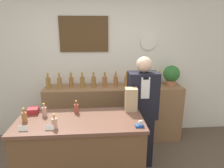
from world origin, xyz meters
name	(u,v)px	position (x,y,z in m)	size (l,w,h in m)	color
back_wall	(100,63)	(0.00, 2.00, 1.36)	(5.20, 0.09, 2.70)	silver
back_shelf	(114,113)	(0.23, 1.71, 0.50)	(2.37, 0.46, 0.99)	#8E6642
display_counter	(82,155)	(-0.26, 0.54, 0.48)	(1.46, 0.66, 0.96)	brown
shopkeeper	(142,113)	(0.57, 0.98, 0.80)	(0.41, 0.26, 1.61)	black
potted_plant	(171,75)	(1.24, 1.72, 1.18)	(0.29, 0.29, 0.35)	#B27047
paper_bag	(131,99)	(0.36, 0.76, 1.10)	(0.16, 0.13, 0.30)	tan
tape_dispenser	(140,125)	(0.39, 0.32, 0.98)	(0.09, 0.06, 0.07)	#1E4799
price_card_left	(23,128)	(-0.82, 0.32, 0.99)	(0.09, 0.02, 0.06)	white
price_card_right	(50,127)	(-0.56, 0.32, 0.99)	(0.09, 0.02, 0.06)	white
gift_box	(33,111)	(-0.85, 0.76, 0.99)	(0.13, 0.15, 0.07)	maroon
counter_bottle_0	(24,116)	(-0.88, 0.54, 1.02)	(0.06, 0.06, 0.16)	#A36738
counter_bottle_1	(44,111)	(-0.69, 0.67, 1.02)	(0.06, 0.06, 0.16)	tan
counter_bottle_2	(54,123)	(-0.51, 0.35, 1.02)	(0.06, 0.06, 0.16)	tan
counter_bottle_3	(76,108)	(-0.32, 0.73, 1.02)	(0.06, 0.06, 0.16)	brown
shelf_bottle_0	(48,82)	(-0.87, 1.71, 1.09)	(0.08, 0.08, 0.27)	olive
shelf_bottle_1	(60,82)	(-0.68, 1.69, 1.09)	(0.08, 0.08, 0.27)	#9F713C
shelf_bottle_2	(71,82)	(-0.49, 1.72, 1.09)	(0.08, 0.08, 0.27)	#9C6734
shelf_bottle_3	(82,82)	(-0.30, 1.71, 1.09)	(0.08, 0.08, 0.27)	olive
shelf_bottle_4	(94,82)	(-0.12, 1.71, 1.09)	(0.08, 0.08, 0.27)	olive
shelf_bottle_5	(105,81)	(0.07, 1.71, 1.09)	(0.08, 0.08, 0.27)	#9D6637
shelf_bottle_6	(116,81)	(0.26, 1.73, 1.09)	(0.08, 0.08, 0.27)	#A36438
shelf_bottle_7	(127,81)	(0.45, 1.72, 1.09)	(0.08, 0.08, 0.27)	#A56F37
shelf_bottle_8	(137,80)	(0.64, 1.73, 1.09)	(0.08, 0.08, 0.27)	#99663D
shelf_bottle_9	(148,80)	(0.83, 1.72, 1.09)	(0.08, 0.08, 0.27)	#A26B38
shelf_bottle_10	(159,80)	(1.02, 1.71, 1.09)	(0.08, 0.08, 0.27)	#A56A38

